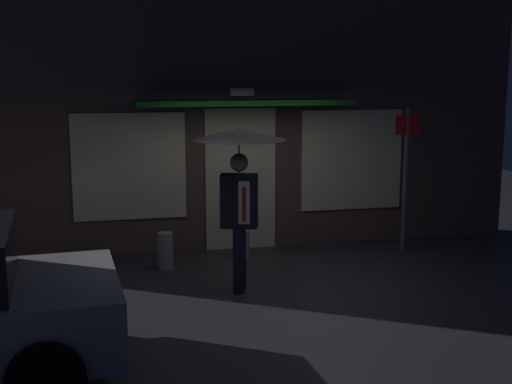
{
  "coord_description": "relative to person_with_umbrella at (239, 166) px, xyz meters",
  "views": [
    {
      "loc": [
        -2.01,
        -7.88,
        2.74
      ],
      "look_at": [
        -0.21,
        0.13,
        1.27
      ],
      "focal_mm": 46.95,
      "sensor_mm": 36.0,
      "label": 1
    }
  ],
  "objects": [
    {
      "name": "building_facade",
      "position": [
        0.43,
        2.21,
        0.42
      ],
      "size": [
        9.1,
        1.0,
        4.07
      ],
      "color": "brown",
      "rests_on": "ground"
    },
    {
      "name": "sidewalk_bollard_2",
      "position": [
        -0.83,
        1.16,
        -1.33
      ],
      "size": [
        0.22,
        0.22,
        0.53
      ],
      "primitive_type": "cylinder",
      "color": "#9E998E",
      "rests_on": "ground"
    },
    {
      "name": "sidewalk_bollard",
      "position": [
        0.32,
        1.39,
        -1.37
      ],
      "size": [
        0.21,
        0.21,
        0.46
      ],
      "primitive_type": "cylinder",
      "color": "#9E998E",
      "rests_on": "ground"
    },
    {
      "name": "ground_plane",
      "position": [
        0.43,
        -0.12,
        -1.6
      ],
      "size": [
        18.0,
        18.0,
        0.0
      ],
      "primitive_type": "plane",
      "color": "#2D2D33"
    },
    {
      "name": "street_sign_post",
      "position": [
        2.85,
        1.32,
        -0.34
      ],
      "size": [
        0.4,
        0.07,
        2.21
      ],
      "color": "#595B60",
      "rests_on": "ground"
    },
    {
      "name": "person_with_umbrella",
      "position": [
        0.0,
        0.0,
        0.0
      ],
      "size": [
        1.17,
        1.17,
        2.07
      ],
      "rotation": [
        0.0,
        0.0,
        -0.28
      ],
      "color": "black",
      "rests_on": "ground"
    }
  ]
}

